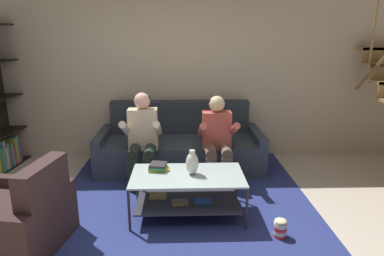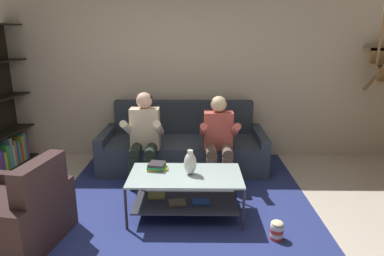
% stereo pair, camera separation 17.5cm
% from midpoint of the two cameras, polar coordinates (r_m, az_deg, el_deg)
% --- Properties ---
extents(ground, '(16.80, 16.80, 0.00)m').
position_cam_midpoint_polar(ground, '(3.52, -5.45, -18.00)').
color(ground, beige).
extents(back_partition, '(8.40, 0.12, 2.90)m').
position_cam_midpoint_polar(back_partition, '(5.42, -4.31, 10.27)').
color(back_partition, beige).
rests_on(back_partition, ground).
extents(couch, '(2.38, 0.95, 0.94)m').
position_cam_midpoint_polar(couch, '(5.10, -2.95, -3.23)').
color(couch, '#333C48').
rests_on(couch, ground).
extents(person_seated_left, '(0.50, 0.58, 1.20)m').
position_cam_midpoint_polar(person_seated_left, '(4.50, -9.36, -1.27)').
color(person_seated_left, '#1F2A21').
rests_on(person_seated_left, ground).
extents(person_seated_right, '(0.50, 0.58, 1.15)m').
position_cam_midpoint_polar(person_seated_right, '(4.48, 3.12, -1.45)').
color(person_seated_right, brown).
rests_on(person_seated_right, ground).
extents(coffee_table, '(1.21, 0.67, 0.48)m').
position_cam_midpoint_polar(coffee_table, '(3.76, -2.19, -10.02)').
color(coffee_table, '#ABC3C2').
rests_on(coffee_table, ground).
extents(area_rug, '(3.00, 3.38, 0.01)m').
position_cam_midpoint_polar(area_rug, '(4.43, -2.56, -10.40)').
color(area_rug, navy).
rests_on(area_rug, ground).
extents(vase, '(0.14, 0.14, 0.27)m').
position_cam_midpoint_polar(vase, '(3.66, -1.35, -5.86)').
color(vase, silver).
rests_on(vase, coffee_table).
extents(book_stack, '(0.25, 0.20, 0.08)m').
position_cam_midpoint_polar(book_stack, '(3.83, -6.99, -6.45)').
color(book_stack, gold).
rests_on(book_stack, coffee_table).
extents(armchair, '(1.01, 0.99, 0.85)m').
position_cam_midpoint_polar(armchair, '(3.67, -28.67, -13.40)').
color(armchair, '#3A2726').
rests_on(armchair, ground).
extents(popcorn_tub, '(0.13, 0.13, 0.20)m').
position_cam_midpoint_polar(popcorn_tub, '(3.56, 13.09, -15.99)').
color(popcorn_tub, red).
rests_on(popcorn_tub, ground).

